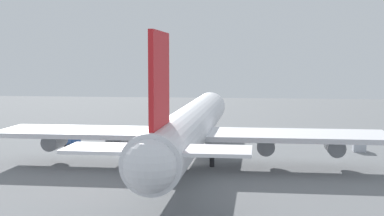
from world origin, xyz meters
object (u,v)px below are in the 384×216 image
cargo_loader (72,141)px  cargo_container_fore (359,146)px  cargo_airplane (192,126)px  safety_cone_nose (216,132)px

cargo_loader → cargo_container_fore: cargo_loader is taller
cargo_container_fore → cargo_airplane: bearing=116.7°
cargo_airplane → safety_cone_nose: cargo_airplane is taller
cargo_airplane → cargo_loader: 25.24m
cargo_container_fore → safety_cone_nose: (17.67, 25.61, -0.50)m
cargo_airplane → safety_cone_nose: bearing=-2.1°
cargo_airplane → cargo_loader: (10.85, 22.37, -4.36)m
cargo_loader → cargo_container_fore: size_ratio=1.70×
cargo_loader → cargo_container_fore: bearing=-87.0°
cargo_loader → safety_cone_nose: bearing=-49.2°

